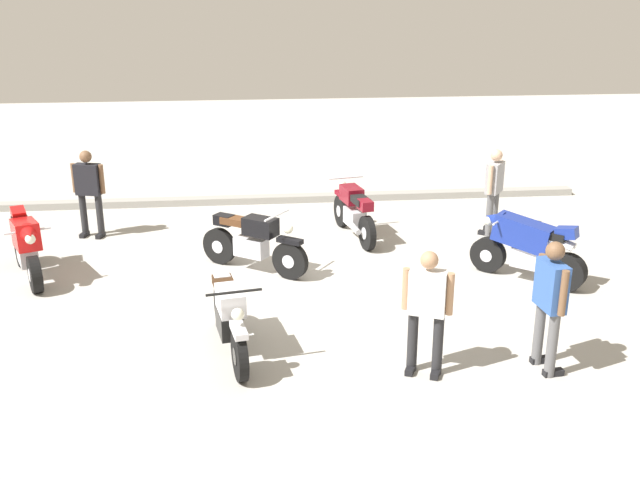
# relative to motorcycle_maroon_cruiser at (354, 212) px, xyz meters

# --- Properties ---
(ground_plane) EXTENTS (40.00, 40.00, 0.00)m
(ground_plane) POSITION_rel_motorcycle_maroon_cruiser_xyz_m (-1.53, -2.03, -0.52)
(ground_plane) COLOR #ADAAA3
(curb_edge) EXTENTS (14.00, 0.30, 0.15)m
(curb_edge) POSITION_rel_motorcycle_maroon_cruiser_xyz_m (-1.53, 2.57, -0.45)
(curb_edge) COLOR gray
(curb_edge) RESTS_ON ground
(motorcycle_maroon_cruiser) EXTENTS (0.71, 2.07, 1.09)m
(motorcycle_maroon_cruiser) POSITION_rel_motorcycle_maroon_cruiser_xyz_m (0.00, 0.00, 0.00)
(motorcycle_maroon_cruiser) COLOR black
(motorcycle_maroon_cruiser) RESTS_ON ground
(motorcycle_red_sportbike) EXTENTS (0.99, 1.87, 1.14)m
(motorcycle_red_sportbike) POSITION_rel_motorcycle_maroon_cruiser_xyz_m (-5.66, -1.50, 0.07)
(motorcycle_red_sportbike) COLOR black
(motorcycle_red_sportbike) RESTS_ON ground
(motorcycle_black_cruiser) EXTENTS (1.77, 1.31, 1.09)m
(motorcycle_black_cruiser) POSITION_rel_motorcycle_maroon_cruiser_xyz_m (-1.95, -1.54, 0.00)
(motorcycle_black_cruiser) COLOR black
(motorcycle_black_cruiser) RESTS_ON ground
(motorcycle_blue_sportbike) EXTENTS (1.58, 1.45, 1.14)m
(motorcycle_blue_sportbike) POSITION_rel_motorcycle_maroon_cruiser_xyz_m (2.50, -2.42, 0.07)
(motorcycle_blue_sportbike) COLOR black
(motorcycle_blue_sportbike) RESTS_ON ground
(motorcycle_silver_cruiser) EXTENTS (0.70, 2.08, 1.09)m
(motorcycle_silver_cruiser) POSITION_rel_motorcycle_maroon_cruiser_xyz_m (-2.31, -4.45, 0.00)
(motorcycle_silver_cruiser) COLOR black
(motorcycle_silver_cruiser) RESTS_ON ground
(person_in_gray_shirt) EXTENTS (0.51, 0.57, 1.67)m
(person_in_gray_shirt) POSITION_rel_motorcycle_maroon_cruiser_xyz_m (2.72, -0.02, 0.43)
(person_in_gray_shirt) COLOR #59595B
(person_in_gray_shirt) RESTS_ON ground
(person_in_black_shirt) EXTENTS (0.65, 0.41, 1.69)m
(person_in_black_shirt) POSITION_rel_motorcycle_maroon_cruiser_xyz_m (-5.02, 0.60, 0.44)
(person_in_black_shirt) COLOR #262628
(person_in_black_shirt) RESTS_ON ground
(person_in_blue_shirt) EXTENTS (0.35, 0.67, 1.73)m
(person_in_blue_shirt) POSITION_rel_motorcycle_maroon_cruiser_xyz_m (1.65, -5.33, 0.47)
(person_in_blue_shirt) COLOR #59595B
(person_in_blue_shirt) RESTS_ON ground
(person_in_white_shirt) EXTENTS (0.62, 0.45, 1.62)m
(person_in_white_shirt) POSITION_rel_motorcycle_maroon_cruiser_xyz_m (0.13, -5.24, 0.40)
(person_in_white_shirt) COLOR #262628
(person_in_white_shirt) RESTS_ON ground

